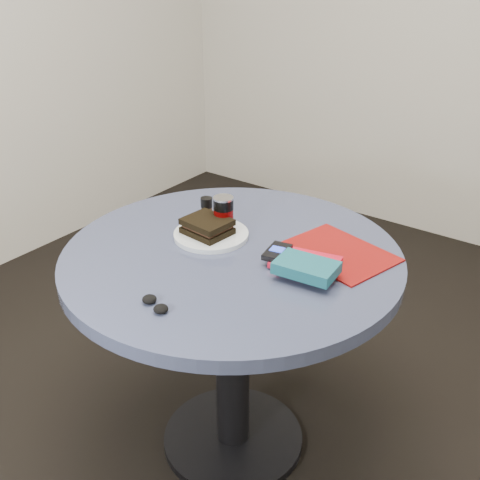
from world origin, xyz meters
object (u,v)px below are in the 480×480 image
Objects in this scene: table at (232,299)px; plate at (211,235)px; pepper_grinder at (207,210)px; novel at (306,268)px; red_book at (306,262)px; mp3_player at (277,252)px; soda_can at (224,215)px; magazine at (338,253)px; sandwich at (207,226)px; headphones at (155,304)px.

plate reaches higher than table.
pepper_grinder reaches higher than novel.
novel is (0.36, -0.05, 0.03)m from plate.
red_book reaches higher than table.
plate is 2.12× the size of mp3_player.
soda_can is 0.38× the size of magazine.
sandwich is 0.40m from headphones.
novel is (0.04, -0.06, 0.02)m from red_book.
headphones is at bearing -99.78° from magazine.
magazine is at bearing 84.03° from novel.
mp3_player is 0.40m from headphones.
novel is 1.65× the size of headphones.
novel is at bearing -70.96° from red_book.
magazine is (0.37, 0.13, -0.00)m from plate.
headphones is (-0.20, -0.40, -0.00)m from red_book.
novel reaches higher than plate.
sandwich reaches higher than novel.
pepper_grinder is at bearing 165.94° from soda_can.
soda_can is 0.37m from magazine.
sandwich is at bearing 171.78° from red_book.
headphones is (-0.11, -0.38, -0.02)m from mp3_player.
plate is (-0.11, 0.04, 0.17)m from table.
mp3_player is 1.10× the size of headphones.
novel reaches higher than headphones.
plate is 1.26× the size of red_book.
soda_can is 0.72× the size of novel.
magazine is at bearing 65.86° from headphones.
plate is at bearing 108.78° from headphones.
soda_can is (0.02, 0.06, 0.02)m from sandwich.
table is 0.39m from headphones.
magazine is at bearing 13.27° from soda_can.
plate is 1.59× the size of sandwich.
sandwich is 0.37m from novel.
soda_can is 1.08× the size of mp3_player.
red_book and headphones have the same top height.
headphones reaches higher than magazine.
plate is 1.96× the size of soda_can.
headphones is at bearing -130.09° from novel.
pepper_grinder is 0.45m from magazine.
soda_can is 0.37m from novel.
sandwich is 0.25m from mp3_player.
red_book is 0.07m from novel.
sandwich is 0.11m from pepper_grinder.
plate is at bearing -43.86° from pepper_grinder.
pepper_grinder is 0.80× the size of mp3_player.
pepper_grinder is at bearing -157.54° from magazine.
table is 5.48× the size of red_book.
soda_can is 0.09m from pepper_grinder.
novel is at bearing -15.04° from pepper_grinder.
pepper_grinder reaches higher than mp3_player.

